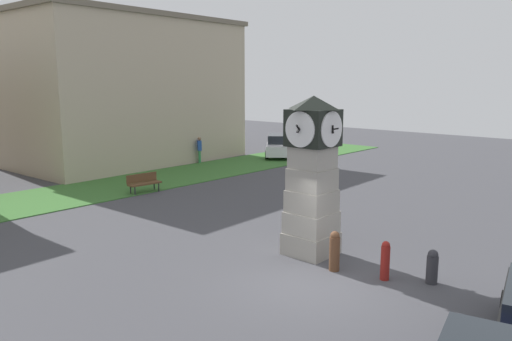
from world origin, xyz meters
TOP-DOWN VIEW (x-y plane):
  - ground_plane at (0.00, 0.00)m, footprint 78.37×78.37m
  - clock_tower at (1.96, 1.32)m, footprint 1.63×1.67m
  - bollard_near_tower at (1.27, 0.01)m, footprint 0.29×0.29m
  - bollard_mid_row at (1.63, -1.35)m, footprint 0.24×0.24m
  - bollard_far_row at (2.23, -2.39)m, footprint 0.30×0.30m
  - car_end_of_row at (16.81, 14.65)m, footprint 4.63×4.24m
  - bench at (3.57, 12.26)m, footprint 1.64×0.66m
  - pedestrian_near_bench at (11.07, 16.72)m, footprint 0.42×0.47m
  - storefront_low_left at (8.62, 21.68)m, footprint 14.76×10.49m
  - grass_verge_far at (2.23, 14.37)m, footprint 47.02×4.86m

SIDE VIEW (x-z plane):
  - ground_plane at x=0.00m, z-range 0.00..0.00m
  - grass_verge_far at x=2.23m, z-range 0.00..0.04m
  - bollard_far_row at x=2.23m, z-range 0.00..0.92m
  - bench at x=3.57m, z-range 0.07..0.97m
  - bollard_mid_row at x=1.63m, z-range 0.01..1.08m
  - bollard_near_tower at x=1.27m, z-range 0.01..1.15m
  - car_end_of_row at x=16.81m, z-range 0.02..1.56m
  - pedestrian_near_bench at x=11.07m, z-range 0.12..1.82m
  - clock_tower at x=1.96m, z-range -0.02..4.81m
  - storefront_low_left at x=8.62m, z-range 0.01..9.26m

